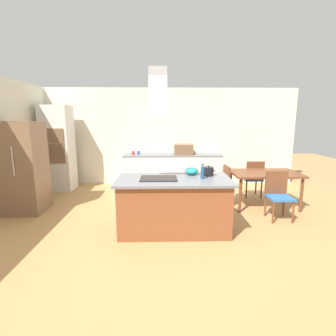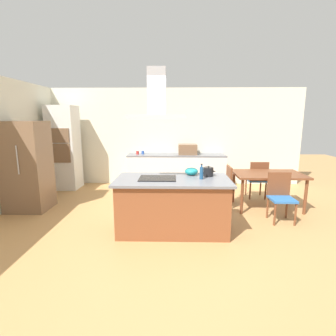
{
  "view_description": "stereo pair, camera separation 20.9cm",
  "coord_description": "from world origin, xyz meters",
  "px_view_note": "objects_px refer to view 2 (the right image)",
  "views": [
    {
      "loc": [
        -0.19,
        -4.1,
        1.87
      ],
      "look_at": [
        -0.08,
        0.4,
        1.0
      ],
      "focal_mm": 27.43,
      "sensor_mm": 36.0,
      "label": 1
    },
    {
      "loc": [
        0.02,
        -4.1,
        1.87
      ],
      "look_at": [
        -0.08,
        0.4,
        1.0
      ],
      "focal_mm": 27.43,
      "sensor_mm": 36.0,
      "label": 2
    }
  ],
  "objects_px": {
    "tea_kettle": "(208,172)",
    "range_hood": "(157,103)",
    "dining_table": "(268,177)",
    "cooktop": "(157,178)",
    "mixing_bowl": "(191,171)",
    "countertop_microwave": "(188,149)",
    "wall_oven_stack": "(64,148)",
    "coffee_mug_red": "(138,153)",
    "coffee_mug_blue": "(143,152)",
    "chair_at_left_end": "(224,184)",
    "olive_oil_bottle": "(201,173)",
    "chair_facing_back_wall": "(257,177)",
    "chair_facing_island": "(280,194)",
    "refrigerator": "(27,166)"
  },
  "relations": [
    {
      "from": "tea_kettle",
      "to": "range_hood",
      "type": "bearing_deg",
      "value": -167.04
    },
    {
      "from": "dining_table",
      "to": "range_hood",
      "type": "height_order",
      "value": "range_hood"
    },
    {
      "from": "cooktop",
      "to": "dining_table",
      "type": "xyz_separation_m",
      "value": [
        2.24,
        1.16,
        -0.24
      ]
    },
    {
      "from": "mixing_bowl",
      "to": "countertop_microwave",
      "type": "distance_m",
      "value": 2.59
    },
    {
      "from": "tea_kettle",
      "to": "wall_oven_stack",
      "type": "height_order",
      "value": "wall_oven_stack"
    },
    {
      "from": "wall_oven_stack",
      "to": "range_hood",
      "type": "distance_m",
      "value": 3.88
    },
    {
      "from": "coffee_mug_red",
      "to": "coffee_mug_blue",
      "type": "xyz_separation_m",
      "value": [
        0.14,
        0.04,
        0.0
      ]
    },
    {
      "from": "tea_kettle",
      "to": "chair_at_left_end",
      "type": "distance_m",
      "value": 1.17
    },
    {
      "from": "dining_table",
      "to": "range_hood",
      "type": "distance_m",
      "value": 2.9
    },
    {
      "from": "countertop_microwave",
      "to": "chair_at_left_end",
      "type": "distance_m",
      "value": 1.92
    },
    {
      "from": "cooktop",
      "to": "olive_oil_bottle",
      "type": "bearing_deg",
      "value": -1.45
    },
    {
      "from": "mixing_bowl",
      "to": "chair_facing_back_wall",
      "type": "relative_size",
      "value": 0.26
    },
    {
      "from": "dining_table",
      "to": "chair_facing_island",
      "type": "xyz_separation_m",
      "value": [
        0.0,
        -0.67,
        -0.16
      ]
    },
    {
      "from": "countertop_microwave",
      "to": "dining_table",
      "type": "relative_size",
      "value": 0.36
    },
    {
      "from": "tea_kettle",
      "to": "refrigerator",
      "type": "xyz_separation_m",
      "value": [
        -3.59,
        0.78,
        -0.07
      ]
    },
    {
      "from": "mixing_bowl",
      "to": "coffee_mug_red",
      "type": "distance_m",
      "value": 2.91
    },
    {
      "from": "tea_kettle",
      "to": "mixing_bowl",
      "type": "bearing_deg",
      "value": 161.56
    },
    {
      "from": "mixing_bowl",
      "to": "chair_facing_island",
      "type": "relative_size",
      "value": 0.26
    },
    {
      "from": "cooktop",
      "to": "coffee_mug_blue",
      "type": "bearing_deg",
      "value": 101.39
    },
    {
      "from": "coffee_mug_red",
      "to": "range_hood",
      "type": "relative_size",
      "value": 0.1
    },
    {
      "from": "mixing_bowl",
      "to": "chair_at_left_end",
      "type": "distance_m",
      "value": 1.23
    },
    {
      "from": "coffee_mug_blue",
      "to": "dining_table",
      "type": "bearing_deg",
      "value": -32.09
    },
    {
      "from": "tea_kettle",
      "to": "range_hood",
      "type": "relative_size",
      "value": 0.24
    },
    {
      "from": "tea_kettle",
      "to": "chair_facing_island",
      "type": "xyz_separation_m",
      "value": [
        1.38,
        0.3,
        -0.47
      ]
    },
    {
      "from": "coffee_mug_blue",
      "to": "dining_table",
      "type": "relative_size",
      "value": 0.06
    },
    {
      "from": "countertop_microwave",
      "to": "chair_facing_island",
      "type": "height_order",
      "value": "countertop_microwave"
    },
    {
      "from": "tea_kettle",
      "to": "range_hood",
      "type": "distance_m",
      "value": 1.43
    },
    {
      "from": "countertop_microwave",
      "to": "dining_table",
      "type": "bearing_deg",
      "value": -47.15
    },
    {
      "from": "olive_oil_bottle",
      "to": "dining_table",
      "type": "height_order",
      "value": "olive_oil_bottle"
    },
    {
      "from": "mixing_bowl",
      "to": "range_hood",
      "type": "height_order",
      "value": "range_hood"
    },
    {
      "from": "refrigerator",
      "to": "chair_at_left_end",
      "type": "relative_size",
      "value": 2.04
    },
    {
      "from": "coffee_mug_blue",
      "to": "refrigerator",
      "type": "bearing_deg",
      "value": -137.52
    },
    {
      "from": "countertop_microwave",
      "to": "wall_oven_stack",
      "type": "relative_size",
      "value": 0.23
    },
    {
      "from": "chair_at_left_end",
      "to": "mixing_bowl",
      "type": "bearing_deg",
      "value": -130.58
    },
    {
      "from": "coffee_mug_red",
      "to": "chair_facing_back_wall",
      "type": "bearing_deg",
      "value": -19.72
    },
    {
      "from": "countertop_microwave",
      "to": "coffee_mug_red",
      "type": "xyz_separation_m",
      "value": [
        -1.38,
        0.01,
        -0.09
      ]
    },
    {
      "from": "coffee_mug_blue",
      "to": "chair_facing_island",
      "type": "relative_size",
      "value": 0.1
    },
    {
      "from": "wall_oven_stack",
      "to": "chair_at_left_end",
      "type": "height_order",
      "value": "wall_oven_stack"
    },
    {
      "from": "chair_at_left_end",
      "to": "chair_facing_island",
      "type": "bearing_deg",
      "value": -36.01
    },
    {
      "from": "cooktop",
      "to": "dining_table",
      "type": "height_order",
      "value": "cooktop"
    },
    {
      "from": "chair_facing_island",
      "to": "range_hood",
      "type": "height_order",
      "value": "range_hood"
    },
    {
      "from": "chair_facing_island",
      "to": "cooktop",
      "type": "bearing_deg",
      "value": -167.45
    },
    {
      "from": "refrigerator",
      "to": "dining_table",
      "type": "relative_size",
      "value": 1.3
    },
    {
      "from": "tea_kettle",
      "to": "mixing_bowl",
      "type": "xyz_separation_m",
      "value": [
        -0.28,
        0.09,
        -0.01
      ]
    },
    {
      "from": "wall_oven_stack",
      "to": "chair_facing_island",
      "type": "xyz_separation_m",
      "value": [
        4.89,
        -2.15,
        -0.59
      ]
    },
    {
      "from": "olive_oil_bottle",
      "to": "cooktop",
      "type": "bearing_deg",
      "value": 178.55
    },
    {
      "from": "cooktop",
      "to": "chair_facing_back_wall",
      "type": "height_order",
      "value": "cooktop"
    },
    {
      "from": "wall_oven_stack",
      "to": "coffee_mug_blue",
      "type": "bearing_deg",
      "value": 8.03
    },
    {
      "from": "range_hood",
      "to": "mixing_bowl",
      "type": "bearing_deg",
      "value": 26.89
    },
    {
      "from": "wall_oven_stack",
      "to": "chair_at_left_end",
      "type": "relative_size",
      "value": 2.47
    }
  ]
}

